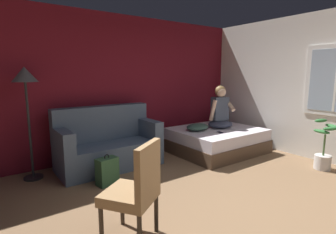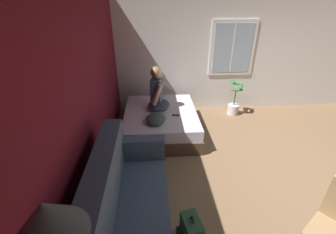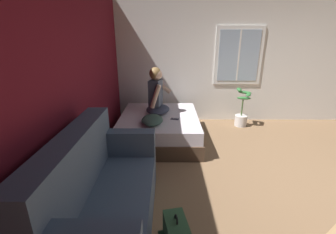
{
  "view_description": "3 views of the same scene",
  "coord_description": "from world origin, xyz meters",
  "px_view_note": "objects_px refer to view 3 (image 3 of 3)",
  "views": [
    {
      "loc": [
        -2.27,
        -1.59,
        1.6
      ],
      "look_at": [
        0.41,
        2.13,
        0.84
      ],
      "focal_mm": 28.0,
      "sensor_mm": 36.0,
      "label": 1
    },
    {
      "loc": [
        -2.45,
        2.22,
        2.5
      ],
      "look_at": [
        0.56,
        2.03,
        0.9
      ],
      "focal_mm": 24.0,
      "sensor_mm": 36.0,
      "label": 2
    },
    {
      "loc": [
        -2.36,
        1.92,
        1.84
      ],
      "look_at": [
        0.4,
        1.94,
        0.88
      ],
      "focal_mm": 24.0,
      "sensor_mm": 36.0,
      "label": 3
    }
  ],
  "objects_px": {
    "potted_plant": "(242,113)",
    "cell_phone": "(175,119)",
    "couch": "(102,196)",
    "person_seated": "(157,95)",
    "throw_pillow": "(152,120)",
    "bed": "(159,128)"
  },
  "relations": [
    {
      "from": "bed",
      "to": "cell_phone",
      "type": "distance_m",
      "value": 0.43
    },
    {
      "from": "bed",
      "to": "person_seated",
      "type": "distance_m",
      "value": 0.62
    },
    {
      "from": "throw_pillow",
      "to": "potted_plant",
      "type": "xyz_separation_m",
      "value": [
        1.15,
        -1.88,
        -0.25
      ]
    },
    {
      "from": "couch",
      "to": "throw_pillow",
      "type": "height_order",
      "value": "couch"
    },
    {
      "from": "bed",
      "to": "potted_plant",
      "type": "xyz_separation_m",
      "value": [
        0.71,
        -1.78,
        0.07
      ]
    },
    {
      "from": "couch",
      "to": "potted_plant",
      "type": "relative_size",
      "value": 2.01
    },
    {
      "from": "couch",
      "to": "throw_pillow",
      "type": "bearing_deg",
      "value": -12.06
    },
    {
      "from": "couch",
      "to": "cell_phone",
      "type": "relative_size",
      "value": 11.84
    },
    {
      "from": "bed",
      "to": "person_seated",
      "type": "height_order",
      "value": "person_seated"
    },
    {
      "from": "couch",
      "to": "person_seated",
      "type": "distance_m",
      "value": 2.4
    },
    {
      "from": "potted_plant",
      "to": "person_seated",
      "type": "bearing_deg",
      "value": 107.2
    },
    {
      "from": "person_seated",
      "to": "potted_plant",
      "type": "height_order",
      "value": "person_seated"
    },
    {
      "from": "bed",
      "to": "throw_pillow",
      "type": "bearing_deg",
      "value": 167.5
    },
    {
      "from": "bed",
      "to": "potted_plant",
      "type": "height_order",
      "value": "potted_plant"
    },
    {
      "from": "throw_pillow",
      "to": "cell_phone",
      "type": "xyz_separation_m",
      "value": [
        0.23,
        -0.38,
        -0.07
      ]
    },
    {
      "from": "throw_pillow",
      "to": "cell_phone",
      "type": "height_order",
      "value": "throw_pillow"
    },
    {
      "from": "potted_plant",
      "to": "cell_phone",
      "type": "bearing_deg",
      "value": 121.36
    },
    {
      "from": "bed",
      "to": "potted_plant",
      "type": "relative_size",
      "value": 2.06
    },
    {
      "from": "bed",
      "to": "cell_phone",
      "type": "xyz_separation_m",
      "value": [
        -0.2,
        -0.29,
        0.25
      ]
    },
    {
      "from": "bed",
      "to": "potted_plant",
      "type": "bearing_deg",
      "value": -68.23
    },
    {
      "from": "couch",
      "to": "bed",
      "type": "bearing_deg",
      "value": -12.15
    },
    {
      "from": "couch",
      "to": "cell_phone",
      "type": "height_order",
      "value": "couch"
    }
  ]
}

